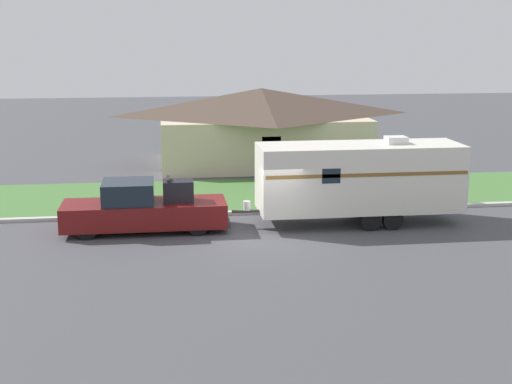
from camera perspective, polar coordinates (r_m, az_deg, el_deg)
The scene contains 7 objects.
ground_plane at distance 26.32m, azimuth 1.25°, elevation -3.76°, with size 120.00×120.00×0.00m, color #47474C.
curb_strip at distance 29.88m, azimuth 0.15°, elevation -1.61°, with size 80.00×0.30×0.14m.
lawn_strip at distance 33.42m, azimuth -0.70°, elevation -0.17°, with size 80.00×7.00×0.03m.
house_across_street at distance 41.23m, azimuth 0.40°, elevation 5.42°, with size 12.39×8.51×4.33m.
pickup_truck at distance 27.45m, azimuth -8.99°, elevation -1.34°, with size 6.31×2.09×2.06m.
travel_trailer at distance 28.28m, azimuth 8.28°, elevation 1.18°, with size 9.03×2.50×3.46m.
mailbox at distance 32.51m, azimuth 15.16°, elevation 0.75°, with size 0.48×0.20×1.27m.
Camera 1 is at (-3.93, -24.94, 7.44)m, focal length 50.00 mm.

